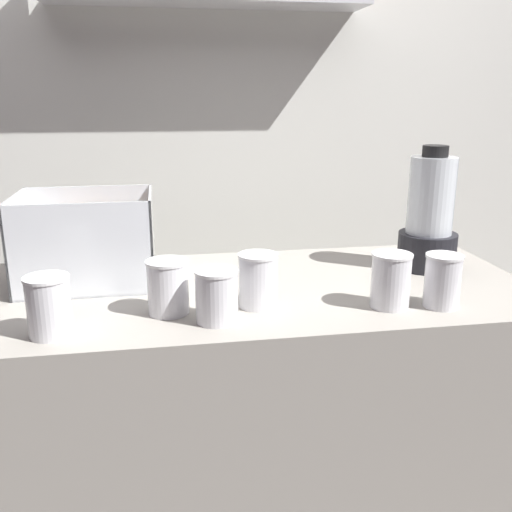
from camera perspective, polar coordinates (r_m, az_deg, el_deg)
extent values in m
cube|color=#9E998E|center=(1.63, 0.00, -18.19)|extent=(1.40, 0.64, 0.90)
cube|color=silver|center=(2.11, -3.63, 12.88)|extent=(2.60, 0.04, 2.50)
cube|color=silver|center=(2.01, -4.96, 24.48)|extent=(1.06, 0.20, 0.02)
cube|color=white|center=(1.52, -16.50, -2.40)|extent=(0.34, 0.26, 0.01)
cube|color=white|center=(1.37, -17.44, 0.39)|extent=(0.34, 0.01, 0.23)
cube|color=white|center=(1.61, -16.34, 2.79)|extent=(0.34, 0.01, 0.23)
cube|color=white|center=(1.52, -23.01, 1.36)|extent=(0.01, 0.26, 0.23)
cube|color=white|center=(1.48, -10.50, 2.00)|extent=(0.01, 0.26, 0.23)
cone|color=orange|center=(1.54, -16.51, -1.29)|extent=(0.04, 0.17, 0.03)
cone|color=orange|center=(1.54, -18.21, -1.56)|extent=(0.04, 0.20, 0.03)
cone|color=orange|center=(1.51, -18.40, -2.03)|extent=(0.11, 0.19, 0.03)
cone|color=orange|center=(1.52, -17.82, -1.78)|extent=(0.20, 0.04, 0.03)
cone|color=orange|center=(1.50, -16.52, -0.73)|extent=(0.14, 0.17, 0.03)
cone|color=orange|center=(1.53, -16.02, -0.33)|extent=(0.18, 0.07, 0.03)
cone|color=orange|center=(1.52, -14.33, -0.19)|extent=(0.12, 0.18, 0.03)
cone|color=orange|center=(1.49, -15.49, -0.71)|extent=(0.11, 0.19, 0.03)
cone|color=orange|center=(1.53, -16.60, 0.41)|extent=(0.13, 0.15, 0.03)
cone|color=orange|center=(1.53, -13.73, 0.88)|extent=(0.08, 0.15, 0.03)
cone|color=orange|center=(1.51, -15.66, 0.72)|extent=(0.10, 0.18, 0.03)
cone|color=orange|center=(1.49, -16.83, 0.36)|extent=(0.10, 0.20, 0.03)
cylinder|color=black|center=(1.63, 16.95, 0.55)|extent=(0.16, 0.16, 0.10)
cylinder|color=silver|center=(1.60, 17.40, 5.87)|extent=(0.12, 0.12, 0.21)
cylinder|color=orange|center=(1.62, 17.16, 2.93)|extent=(0.11, 0.11, 0.04)
cylinder|color=black|center=(1.59, 17.77, 10.12)|extent=(0.07, 0.07, 0.03)
cylinder|color=white|center=(1.20, -20.29, -4.94)|extent=(0.09, 0.09, 0.12)
cylinder|color=orange|center=(1.20, -20.21, -5.76)|extent=(0.08, 0.08, 0.08)
cylinder|color=white|center=(1.18, -20.58, -2.11)|extent=(0.09, 0.09, 0.01)
cylinder|color=white|center=(1.25, -8.92, -3.25)|extent=(0.09, 0.09, 0.12)
cylinder|color=red|center=(1.26, -8.90, -3.80)|extent=(0.08, 0.08, 0.09)
cylinder|color=white|center=(1.23, -9.04, -0.59)|extent=(0.09, 0.09, 0.01)
cylinder|color=white|center=(1.20, -4.01, -4.19)|extent=(0.09, 0.09, 0.11)
cylinder|color=orange|center=(1.20, -4.00, -4.67)|extent=(0.08, 0.08, 0.09)
cylinder|color=white|center=(1.18, -4.06, -1.57)|extent=(0.09, 0.09, 0.01)
cylinder|color=white|center=(1.28, 0.20, -2.60)|extent=(0.09, 0.09, 0.12)
cylinder|color=yellow|center=(1.28, 0.20, -3.11)|extent=(0.08, 0.08, 0.09)
cylinder|color=white|center=(1.26, 0.20, 0.07)|extent=(0.09, 0.09, 0.01)
cylinder|color=white|center=(1.31, 13.52, -2.55)|extent=(0.09, 0.09, 0.12)
cylinder|color=orange|center=(1.32, 13.45, -3.56)|extent=(0.08, 0.08, 0.07)
cylinder|color=white|center=(1.29, 13.70, 0.11)|extent=(0.09, 0.09, 0.01)
cylinder|color=white|center=(1.34, 18.41, -2.53)|extent=(0.08, 0.08, 0.12)
cylinder|color=maroon|center=(1.35, 18.32, -3.51)|extent=(0.07, 0.07, 0.07)
cylinder|color=white|center=(1.33, 18.64, -0.01)|extent=(0.08, 0.08, 0.01)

